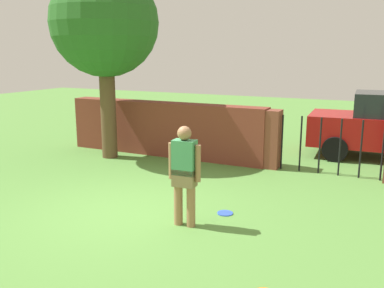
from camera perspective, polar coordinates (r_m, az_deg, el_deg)
name	(u,v)px	position (r m, az deg, el deg)	size (l,w,h in m)	color
ground_plane	(130,211)	(7.59, -8.35, -8.89)	(40.00, 40.00, 0.00)	#568C3D
brick_wall	(164,129)	(11.35, -3.75, 2.06)	(5.65, 0.50, 1.43)	brown
tree	(105,24)	(11.15, -11.73, 15.55)	(2.71, 2.71, 4.81)	brown
person	(184,172)	(6.62, -1.02, -3.74)	(0.54, 0.24, 1.62)	#9E704C
fence_gate	(330,144)	(9.99, 18.15, -0.05)	(3.16, 0.44, 1.40)	brown
frisbee_blue	(225,213)	(7.40, 4.50, -9.30)	(0.27, 0.27, 0.02)	blue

